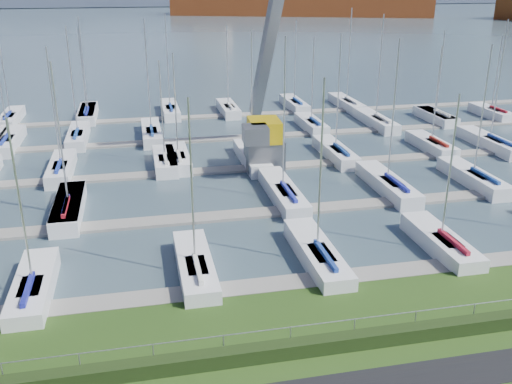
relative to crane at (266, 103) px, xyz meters
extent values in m
cube|color=#40535D|center=(-4.07, 233.23, -5.73)|extent=(800.00, 540.00, 0.20)
cube|color=#1F3011|center=(-4.07, -27.17, -4.98)|extent=(80.00, 0.70, 0.70)
cylinder|color=#9A9CA3|center=(-4.07, -26.77, -4.13)|extent=(80.00, 0.04, 0.04)
cube|color=slate|center=(-4.07, -20.77, -5.55)|extent=(90.00, 1.60, 0.25)
cube|color=gray|center=(-4.07, -10.77, -5.55)|extent=(90.00, 1.60, 0.25)
cube|color=slate|center=(-4.07, -0.77, -5.55)|extent=(90.00, 1.60, 0.25)
cube|color=slate|center=(-4.07, 9.23, -5.55)|extent=(90.00, 1.60, 0.25)
cube|color=slate|center=(-4.07, 19.23, -5.55)|extent=(90.00, 1.60, 0.25)
cube|color=#55575C|center=(-0.46, -1.23, -4.13)|extent=(3.40, 3.40, 2.60)
cube|color=#C39F0B|center=(-0.46, -1.23, -2.03)|extent=(2.81, 3.56, 1.80)
cube|color=slate|center=(1.34, 3.27, 6.97)|extent=(2.23, 11.26, 19.89)
cube|color=slate|center=(-1.66, -3.23, -1.83)|extent=(2.14, 2.32, 1.40)
cube|color=brown|center=(57.60, 188.12, -2.83)|extent=(104.43, 53.35, 10.00)
camera|label=1|loc=(-11.00, -47.27, 10.42)|focal=40.00mm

